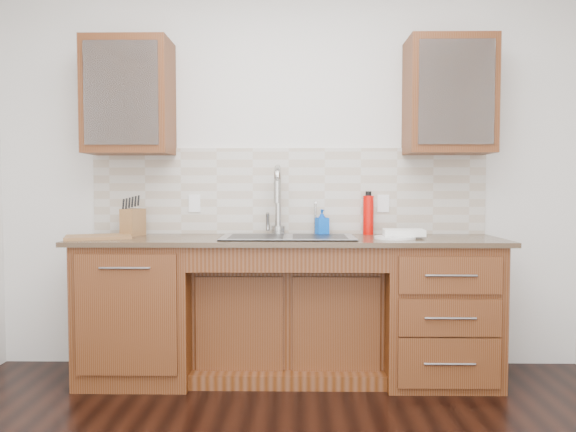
{
  "coord_description": "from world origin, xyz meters",
  "views": [
    {
      "loc": [
        0.05,
        -2.13,
        1.23
      ],
      "look_at": [
        0.0,
        1.4,
        1.05
      ],
      "focal_mm": 35.0,
      "sensor_mm": 36.0,
      "label": 1
    }
  ],
  "objects_px": {
    "soap_bottle": "(322,222)",
    "knife_block": "(133,222)",
    "water_bottle": "(368,215)",
    "plate": "(395,237)",
    "cutting_board": "(99,237)"
  },
  "relations": [
    {
      "from": "soap_bottle",
      "to": "water_bottle",
      "type": "xyz_separation_m",
      "value": [
        0.32,
        0.05,
        0.05
      ]
    },
    {
      "from": "water_bottle",
      "to": "soap_bottle",
      "type": "bearing_deg",
      "value": -171.32
    },
    {
      "from": "cutting_board",
      "to": "plate",
      "type": "bearing_deg",
      "value": 0.03
    },
    {
      "from": "soap_bottle",
      "to": "knife_block",
      "type": "xyz_separation_m",
      "value": [
        -1.26,
        -0.05,
        0.0
      ]
    },
    {
      "from": "water_bottle",
      "to": "plate",
      "type": "relative_size",
      "value": 1.02
    },
    {
      "from": "knife_block",
      "to": "cutting_board",
      "type": "bearing_deg",
      "value": -109.5
    },
    {
      "from": "cutting_board",
      "to": "water_bottle",
      "type": "bearing_deg",
      "value": 9.86
    },
    {
      "from": "knife_block",
      "to": "water_bottle",
      "type": "bearing_deg",
      "value": 21.98
    },
    {
      "from": "soap_bottle",
      "to": "cutting_board",
      "type": "distance_m",
      "value": 1.44
    },
    {
      "from": "plate",
      "to": "cutting_board",
      "type": "xyz_separation_m",
      "value": [
        -1.87,
        -0.0,
        0.0
      ]
    },
    {
      "from": "soap_bottle",
      "to": "knife_block",
      "type": "distance_m",
      "value": 1.26
    },
    {
      "from": "soap_bottle",
      "to": "cutting_board",
      "type": "height_order",
      "value": "soap_bottle"
    },
    {
      "from": "water_bottle",
      "to": "knife_block",
      "type": "relative_size",
      "value": 1.48
    },
    {
      "from": "soap_bottle",
      "to": "water_bottle",
      "type": "distance_m",
      "value": 0.32
    },
    {
      "from": "plate",
      "to": "cutting_board",
      "type": "bearing_deg",
      "value": -179.97
    }
  ]
}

